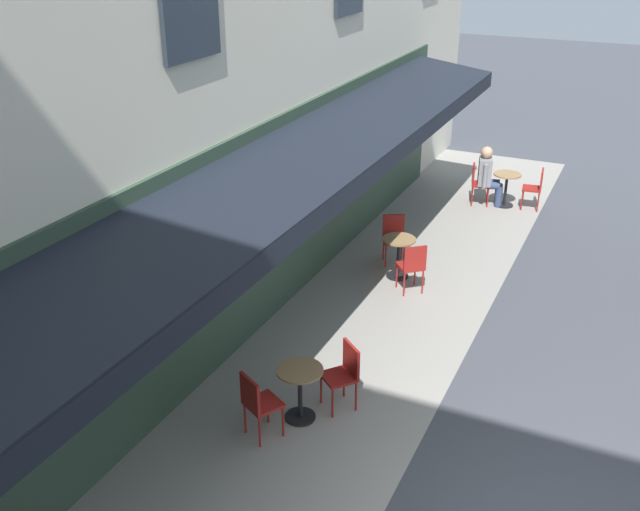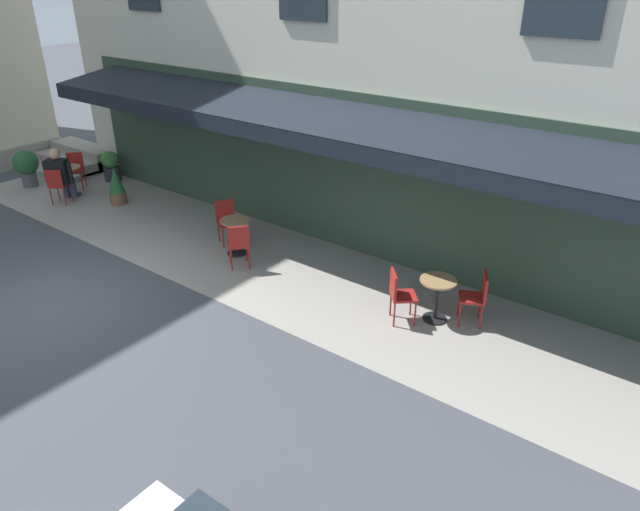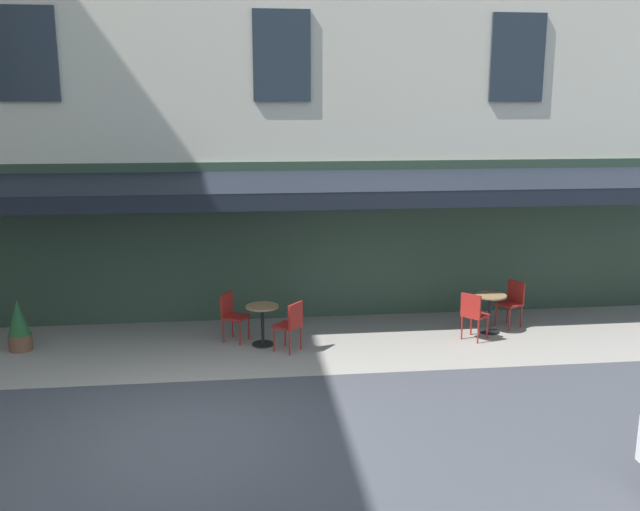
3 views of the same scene
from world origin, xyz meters
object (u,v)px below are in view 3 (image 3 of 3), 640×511
(cafe_table_near_entrance, at_px, (490,308))
(cafe_chair_red_facing_street, at_px, (291,322))
(cafe_table_far_end, at_px, (262,319))
(potted_plant_mid_terrace, at_px, (19,326))
(cafe_chair_red_corner_left, at_px, (232,312))
(cafe_chair_red_by_window, at_px, (473,312))
(cafe_chair_red_back_row, at_px, (512,300))

(cafe_table_near_entrance, height_order, cafe_chair_red_facing_street, cafe_chair_red_facing_street)
(cafe_table_far_end, xyz_separation_m, potted_plant_mid_terrace, (4.31, -0.23, -0.03))
(cafe_chair_red_facing_street, height_order, cafe_chair_red_corner_left, same)
(cafe_table_near_entrance, relative_size, cafe_chair_red_corner_left, 0.82)
(cafe_table_near_entrance, height_order, cafe_chair_red_by_window, cafe_chair_red_by_window)
(cafe_chair_red_by_window, bearing_deg, cafe_table_near_entrance, -138.95)
(cafe_chair_red_back_row, relative_size, cafe_chair_red_corner_left, 1.00)
(cafe_chair_red_corner_left, bearing_deg, cafe_chair_red_back_row, -177.72)
(potted_plant_mid_terrace, bearing_deg, cafe_chair_red_back_row, -178.24)
(cafe_table_far_end, height_order, potted_plant_mid_terrace, potted_plant_mid_terrace)
(cafe_chair_red_back_row, xyz_separation_m, cafe_chair_red_facing_street, (4.43, 0.92, 0.00))
(cafe_table_far_end, bearing_deg, cafe_chair_red_corner_left, -28.31)
(cafe_chair_red_corner_left, bearing_deg, cafe_table_far_end, 151.69)
(cafe_table_far_end, height_order, cafe_chair_red_facing_street, cafe_chair_red_facing_street)
(cafe_chair_red_by_window, height_order, cafe_chair_red_back_row, same)
(cafe_table_far_end, bearing_deg, potted_plant_mid_terrace, -3.10)
(cafe_chair_red_by_window, xyz_separation_m, cafe_chair_red_back_row, (-1.04, -0.71, 0.00))
(potted_plant_mid_terrace, bearing_deg, cafe_table_near_entrance, 179.95)
(cafe_table_near_entrance, relative_size, cafe_chair_red_by_window, 0.82)
(cafe_chair_red_back_row, distance_m, cafe_chair_red_corner_left, 5.48)
(cafe_chair_red_by_window, relative_size, cafe_chair_red_back_row, 1.00)
(cafe_table_near_entrance, xyz_separation_m, cafe_chair_red_corner_left, (4.91, -0.07, 0.06))
(potted_plant_mid_terrace, bearing_deg, cafe_chair_red_corner_left, -178.99)
(cafe_chair_red_back_row, bearing_deg, potted_plant_mid_terrace, 1.76)
(cafe_chair_red_by_window, distance_m, cafe_chair_red_corner_left, 4.46)
(cafe_chair_red_facing_street, bearing_deg, cafe_table_far_end, -39.41)
(cafe_chair_red_corner_left, xyz_separation_m, potted_plant_mid_terrace, (3.75, 0.07, -0.09))
(cafe_table_far_end, distance_m, potted_plant_mid_terrace, 4.32)
(cafe_chair_red_back_row, height_order, cafe_chair_red_corner_left, same)
(cafe_chair_red_back_row, bearing_deg, cafe_chair_red_corner_left, 2.28)
(cafe_chair_red_facing_street, bearing_deg, cafe_chair_red_by_window, -176.43)
(cafe_table_far_end, xyz_separation_m, cafe_chair_red_facing_street, (-0.49, 0.40, 0.06))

